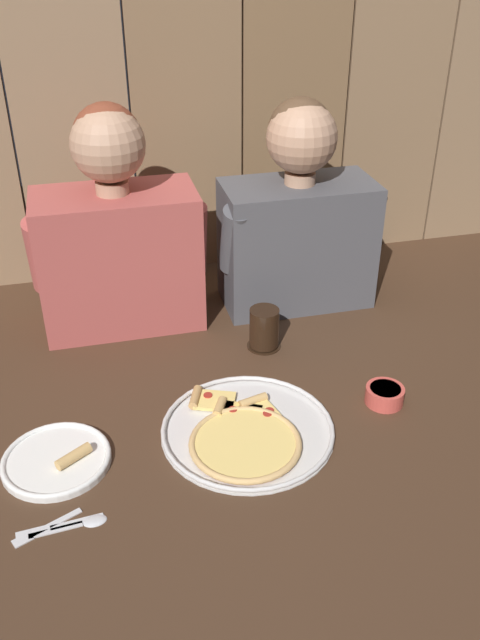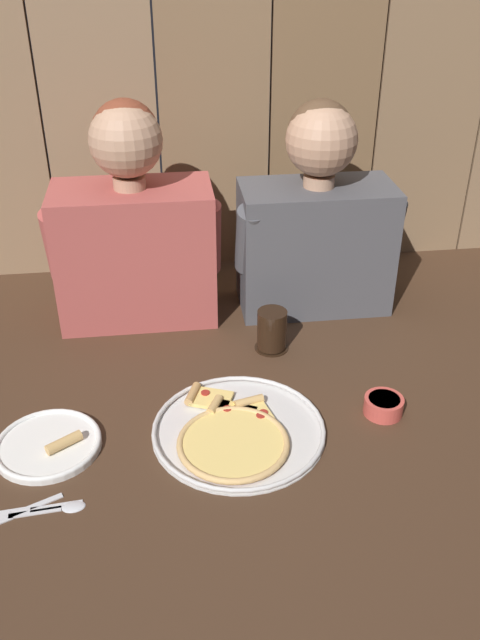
% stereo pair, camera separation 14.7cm
% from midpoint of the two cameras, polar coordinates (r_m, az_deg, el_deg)
% --- Properties ---
extents(ground_plane, '(3.20, 3.20, 0.00)m').
position_cam_midpoint_polar(ground_plane, '(1.50, -1.54, -7.86)').
color(ground_plane, '#422B1C').
extents(pizza_tray, '(0.37, 0.37, 0.03)m').
position_cam_midpoint_polar(pizza_tray, '(1.43, -2.48, -9.59)').
color(pizza_tray, silver).
rests_on(pizza_tray, ground).
extents(dinner_plate, '(0.22, 0.22, 0.03)m').
position_cam_midpoint_polar(dinner_plate, '(1.44, -18.14, -11.26)').
color(dinner_plate, white).
rests_on(dinner_plate, ground).
extents(drinking_glass, '(0.09, 0.09, 0.11)m').
position_cam_midpoint_polar(drinking_glass, '(1.68, -0.45, -0.82)').
color(drinking_glass, black).
rests_on(drinking_glass, ground).
extents(dipping_bowl, '(0.09, 0.09, 0.04)m').
position_cam_midpoint_polar(dipping_bowl, '(1.53, 9.46, -6.31)').
color(dipping_bowl, '#CC4C42').
rests_on(dipping_bowl, ground).
extents(table_fork, '(0.12, 0.07, 0.01)m').
position_cam_midpoint_polar(table_fork, '(1.33, -19.46, -16.42)').
color(table_fork, silver).
rests_on(table_fork, ground).
extents(table_knife, '(0.16, 0.03, 0.01)m').
position_cam_midpoint_polar(table_knife, '(1.32, -18.28, -16.35)').
color(table_knife, silver).
rests_on(table_knife, ground).
extents(table_spoon, '(0.14, 0.03, 0.01)m').
position_cam_midpoint_polar(table_spoon, '(1.32, -16.49, -16.24)').
color(table_spoon, silver).
rests_on(table_spoon, ground).
extents(diner_left, '(0.44, 0.21, 0.57)m').
position_cam_midpoint_polar(diner_left, '(1.74, -12.78, 7.08)').
color(diner_left, '#AD4C47').
rests_on(diner_left, ground).
extents(diner_right, '(0.44, 0.21, 0.56)m').
position_cam_midpoint_polar(diner_right, '(1.81, 2.60, 8.63)').
color(diner_right, '#4C4C51').
rests_on(diner_right, ground).
extents(wooden_backdrop_wall, '(2.19, 0.03, 1.36)m').
position_cam_midpoint_polar(wooden_backdrop_wall, '(1.93, -7.20, 23.21)').
color(wooden_backdrop_wall, brown).
rests_on(wooden_backdrop_wall, ground).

